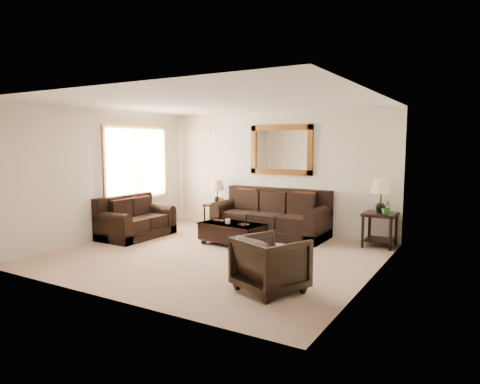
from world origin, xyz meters
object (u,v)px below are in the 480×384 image
Objects in this scene: end_table_right at (381,202)px; end_table_left at (217,196)px; coffee_table at (232,231)px; armchair at (271,261)px; loveseat at (134,222)px; sofa at (271,219)px.

end_table_left is at bearing 179.32° from end_table_right.
end_table_left reaches higher than coffee_table.
loveseat is at bearing 1.67° from armchair.
sofa is 1.85× the size of end_table_right.
sofa is at bearing -56.59° from loveseat.
coffee_table is at bearing -47.28° from end_table_left.
sofa is at bearing -6.87° from end_table_left.
armchair is at bearing -101.55° from end_table_right.
armchair is (4.04, -1.58, 0.09)m from loveseat.
end_table_left is (0.93, 1.81, 0.41)m from loveseat.
sofa is 2.95m from loveseat.
sofa reaches higher than armchair.
end_table_right is at bearing 3.54° from sofa.
coffee_table is at bearing -78.63° from loveseat.
coffee_table is at bearing -102.86° from sofa.
end_table_left is at bearing -27.19° from loveseat.
coffee_table is 1.60× the size of armchair.
end_table_right is (4.72, 1.76, 0.55)m from loveseat.
end_table_left is at bearing 173.13° from sofa.
coffee_table is at bearing -24.53° from armchair.
armchair is (1.58, -3.21, 0.05)m from sofa.
sofa is 1.84× the size of coffee_table.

